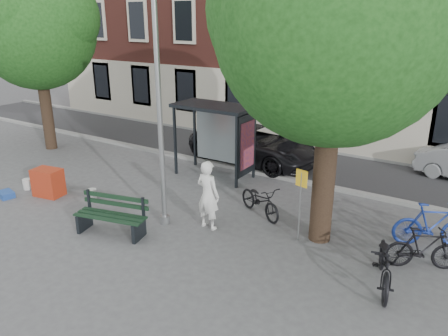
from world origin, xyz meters
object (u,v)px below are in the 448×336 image
object	(u,v)px
bench	(112,217)
bike_c	(385,263)
bike_d	(423,248)
red_stand	(48,182)
bus_shelter	(225,125)
notice_sign	(301,190)
lamppost	(160,127)
bike_a	(260,200)
bike_b	(432,225)
car_dark	(254,145)
painter	(208,195)

from	to	relation	value
bench	bike_c	distance (m)	6.90
bike_d	red_stand	bearing A→B (deg)	73.75
bus_shelter	notice_sign	xyz separation A→B (m)	(4.17, -2.98, -0.50)
lamppost	bike_a	bearing A→B (deg)	43.86
bus_shelter	bike_d	bearing A→B (deg)	-20.58
bike_c	lamppost	bearing A→B (deg)	165.83
bench	red_stand	xyz separation A→B (m)	(-3.68, 0.74, -0.01)
bike_b	car_dark	bearing A→B (deg)	37.50
lamppost	car_dark	bearing A→B (deg)	94.93
painter	bike_c	distance (m)	4.78
painter	bike_b	xyz separation A→B (m)	(5.33, 2.20, -0.39)
car_dark	notice_sign	distance (m)	6.51
car_dark	red_stand	xyz separation A→B (m)	(-3.96, -6.60, -0.28)
notice_sign	car_dark	bearing A→B (deg)	142.83
bike_a	painter	bearing A→B (deg)	177.31
painter	bike_a	xyz separation A→B (m)	(0.83, 1.46, -0.49)
bike_d	car_dark	distance (m)	8.46
lamppost	car_dark	world-z (taller)	lamppost
lamppost	painter	size ratio (longest dim) A/B	3.15
bench	bike_b	size ratio (longest dim) A/B	1.06
bench	notice_sign	size ratio (longest dim) A/B	1.06
lamppost	painter	xyz separation A→B (m)	(1.17, 0.46, -1.81)
bike_a	bike_c	xyz separation A→B (m)	(3.93, -1.68, 0.08)
bike_b	red_stand	world-z (taller)	bike_b
bench	bike_a	world-z (taller)	bench
bus_shelter	painter	xyz separation A→B (m)	(1.78, -3.65, -0.95)
bus_shelter	bench	xyz separation A→B (m)	(-0.20, -5.31, -1.45)
bus_shelter	bike_c	xyz separation A→B (m)	(6.54, -3.86, -1.36)
painter	bike_c	size ratio (longest dim) A/B	0.92
bike_b	car_dark	world-z (taller)	car_dark
lamppost	notice_sign	xyz separation A→B (m)	(3.56, 1.12, -1.37)
bike_b	bus_shelter	bearing A→B (deg)	52.36
bench	bike_a	distance (m)	4.20
bike_a	red_stand	world-z (taller)	bike_a
bike_b	bike_a	bearing A→B (deg)	73.18
car_dark	bench	bearing A→B (deg)	-178.25
painter	red_stand	xyz separation A→B (m)	(-5.66, -0.92, -0.52)
red_stand	bike_b	bearing A→B (deg)	15.86
bus_shelter	notice_sign	size ratio (longest dim) A/B	1.46
bike_a	bike_b	size ratio (longest dim) A/B	0.94
bus_shelter	bench	bearing A→B (deg)	-92.18
red_stand	bike_d	bearing A→B (deg)	9.78
bus_shelter	car_dark	world-z (taller)	bus_shelter
lamppost	red_stand	bearing A→B (deg)	-174.16
red_stand	bike_a	bearing A→B (deg)	20.15
bus_shelter	bike_d	xyz separation A→B (m)	(7.11, -2.67, -1.41)
bike_a	notice_sign	distance (m)	1.99
bike_b	notice_sign	distance (m)	3.42
lamppost	bench	xyz separation A→B (m)	(-0.81, -1.20, -2.32)
painter	bike_c	xyz separation A→B (m)	(4.76, -0.22, -0.42)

